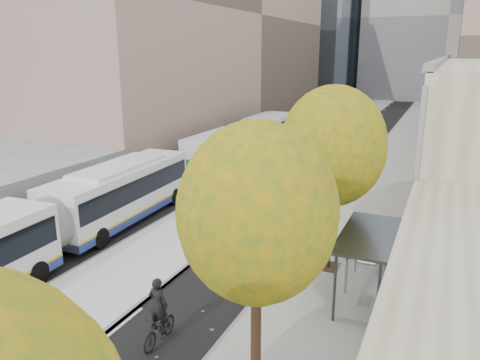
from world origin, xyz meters
The scene contains 11 objects.
bus_platform centered at (-3.88, 35.00, 0.07)m, with size 4.25×150.00×0.15m, color #BABABA.
sidewalk centered at (4.12, 35.00, 0.04)m, with size 4.75×150.00×0.08m, color gray.
building_midrise centered at (-22.50, 41.00, 12.50)m, with size 24.00×46.00×25.00m, color gray.
building_far_block centered at (6.00, 96.00, 15.00)m, with size 30.00×18.00×30.00m, color gray.
bus_shelter centered at (5.69, 10.96, 2.19)m, with size 1.90×4.40×2.53m.
tree_b centered at (3.60, 5.00, 5.04)m, with size 4.00×4.00×6.97m.
tree_c centered at (3.60, 13.00, 5.25)m, with size 4.20×4.20×7.28m.
bus_near centered at (-7.72, 10.13, 1.63)m, with size 3.34×17.98×2.98m.
bus_far centered at (-7.77, 31.09, 1.65)m, with size 2.70×18.08×3.01m.
cyclist centered at (0.10, 5.63, 0.83)m, with size 0.65×1.76×2.25m.
distant_car centered at (-7.61, 53.44, 0.58)m, with size 1.38×3.43×1.17m, color white.
Camera 1 is at (7.63, -5.08, 8.86)m, focal length 35.00 mm.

